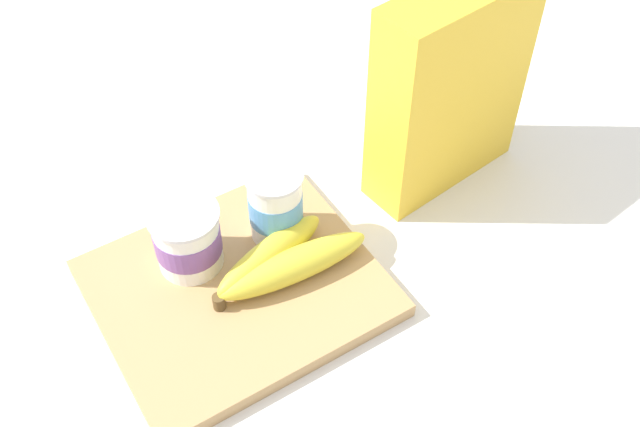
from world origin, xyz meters
name	(u,v)px	position (x,y,z in m)	size (l,w,h in m)	color
ground_plane	(238,293)	(0.00, 0.00, 0.00)	(2.40, 2.40, 0.00)	silver
cutting_board	(237,288)	(0.00, 0.00, 0.01)	(0.30, 0.26, 0.02)	tan
cereal_box	(449,90)	(0.31, 0.04, 0.13)	(0.20, 0.07, 0.26)	yellow
yogurt_cup_front	(187,238)	(-0.03, 0.05, 0.06)	(0.08, 0.08, 0.08)	white
yogurt_cup_back	(276,205)	(0.07, 0.04, 0.07)	(0.06, 0.06, 0.09)	white
banana_bunch	(283,261)	(0.05, -0.01, 0.04)	(0.19, 0.08, 0.04)	yellow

